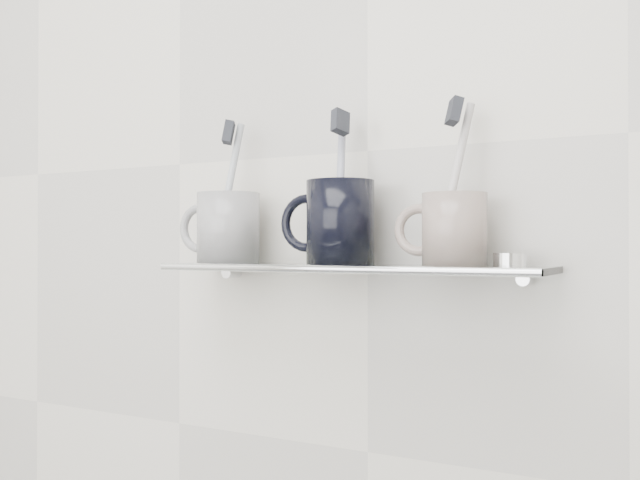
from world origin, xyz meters
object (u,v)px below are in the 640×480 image
Objects in this scene: shelf_glass at (347,268)px; mug_right at (454,230)px; mug_left at (228,228)px; mug_center at (340,222)px.

mug_right is at bearing 2.08° from shelf_glass.
shelf_glass is at bearing -160.07° from mug_right.
mug_right reaches higher than shelf_glass.
mug_left reaches higher than shelf_glass.
mug_right is at bearing -11.87° from mug_left.
shelf_glass is 0.06m from mug_center.
mug_center is 1.25× the size of mug_right.
mug_center is at bearing 156.85° from shelf_glass.
mug_center reaches higher than mug_left.
mug_center is at bearing -11.87° from mug_left.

